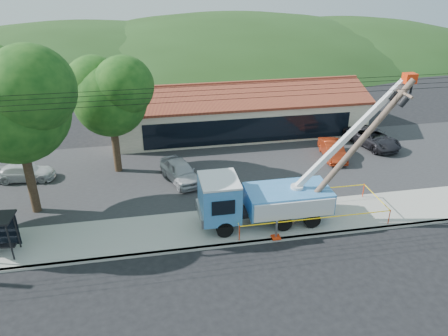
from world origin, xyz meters
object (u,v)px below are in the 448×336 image
object	(u,v)px
car_white	(27,181)
car_red	(332,159)
utility_truck	(262,197)
car_silver	(181,182)
car_dark	(371,147)
leaning_pole	(355,148)

from	to	relation	value
car_white	car_red	bearing A→B (deg)	-86.43
utility_truck	car_white	distance (m)	17.84
car_silver	car_red	world-z (taller)	car_silver
car_silver	car_white	distance (m)	11.38
car_white	car_dark	size ratio (longest dim) A/B	0.80
utility_truck	car_dark	xyz separation A→B (m)	(12.48, 9.89, -1.87)
leaning_pole	car_silver	distance (m)	12.87
car_silver	car_white	size ratio (longest dim) A/B	1.06
utility_truck	car_white	world-z (taller)	utility_truck
car_white	car_dark	world-z (taller)	car_dark
leaning_pole	car_dark	size ratio (longest dim) A/B	1.67
leaning_pole	car_red	bearing A→B (deg)	71.83
car_red	leaning_pole	bearing A→B (deg)	-100.68
car_silver	car_white	world-z (taller)	car_silver
utility_truck	leaning_pole	bearing A→B (deg)	-6.52
car_white	car_dark	xyz separation A→B (m)	(27.96, 1.23, 0.00)
utility_truck	car_silver	size ratio (longest dim) A/B	2.77
utility_truck	car_silver	world-z (taller)	utility_truck
leaning_pole	car_silver	bearing A→B (deg)	143.80
utility_truck	car_white	size ratio (longest dim) A/B	2.92
utility_truck	car_red	distance (m)	11.68
utility_truck	leaning_pole	xyz separation A→B (m)	(5.27, -0.60, 3.04)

